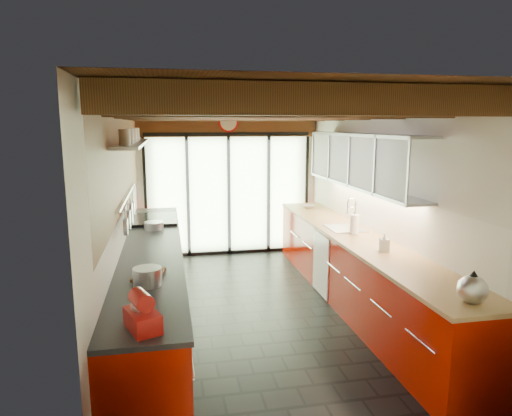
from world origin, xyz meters
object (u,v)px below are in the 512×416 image
kettle (473,288)px  soap_bottle (384,242)px  stand_mixer (142,314)px  paper_towel (354,225)px  bowl (308,206)px

kettle → soap_bottle: kettle is taller
soap_bottle → stand_mixer: bearing=-149.6°
soap_bottle → paper_towel: bearing=90.0°
bowl → stand_mixer: bearing=-120.8°
kettle → bowl: size_ratio=1.46×
stand_mixer → kettle: size_ratio=1.22×
bowl → paper_towel: bearing=-90.0°
stand_mixer → kettle: stand_mixer is taller
kettle → bowl: kettle is taller
kettle → bowl: (0.00, 4.27, -0.10)m
stand_mixer → kettle: (2.54, -0.01, 0.01)m
kettle → bowl: 4.27m
paper_towel → soap_bottle: 0.83m
stand_mixer → paper_towel: 3.44m
stand_mixer → paper_towel: paper_towel is taller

